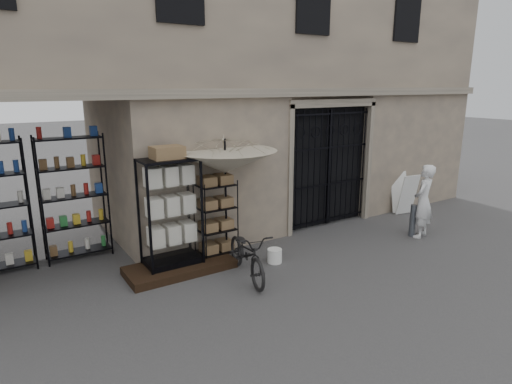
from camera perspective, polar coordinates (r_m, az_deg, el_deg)
ground at (r=8.31m, az=10.07°, el=-10.34°), size 80.00×80.00×0.00m
main_building at (r=10.89m, az=-4.07°, el=19.82°), size 14.00×4.00×9.00m
shop_recess at (r=8.54m, az=-26.94°, el=-0.35°), size 3.00×1.70×3.00m
shop_shelving at (r=9.08m, az=-27.43°, el=-1.26°), size 2.70×0.50×2.50m
iron_gate at (r=10.61m, az=9.10°, el=3.56°), size 2.50×0.21×3.00m
step_platform at (r=8.29m, az=-10.08°, el=-9.84°), size 2.00×0.90×0.15m
display_cabinet at (r=8.00m, az=-11.29°, el=-3.37°), size 1.05×0.71×2.15m
wire_rack at (r=8.54m, az=-5.35°, el=-3.80°), size 0.72×0.52×1.62m
market_umbrella at (r=8.33m, az=-4.14°, el=4.89°), size 1.83×1.86×2.89m
white_bucket at (r=8.51m, az=2.49°, el=-8.49°), size 0.38×0.38×0.28m
bicycle at (r=7.96m, az=-1.19°, el=-11.24°), size 0.77×1.01×1.72m
steel_bollard at (r=10.49m, az=20.16°, el=-3.60°), size 0.18×0.18×0.75m
shopkeeper at (r=10.65m, az=21.01°, el=-5.54°), size 1.14×1.80×0.40m
easel_sign at (r=12.20m, az=19.08°, el=-0.17°), size 0.61×0.68×1.09m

